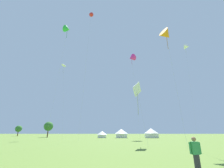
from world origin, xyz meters
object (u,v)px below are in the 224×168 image
Objects in this scene: kite_white_parafoil at (64,66)px; kite_red_delta at (91,14)px; kite_green_delta at (67,29)px; tree_distant_left at (19,129)px; festival_tent_left at (102,134)px; festival_tent_center at (121,133)px; kite_magenta_delta at (132,58)px; kite_orange_delta at (166,35)px; person_spectator at (196,156)px; kite_white_delta at (185,47)px; kite_white_diamond at (137,90)px; tree_distant_right at (48,126)px; festival_tent_right at (151,133)px.

kite_red_delta reaches higher than kite_white_parafoil.
tree_distant_left is (-35.85, 41.55, -32.06)m from kite_green_delta.
festival_tent_center is at bearing -0.00° from festival_tent_left.
kite_magenta_delta is 28.14m from kite_green_delta.
kite_white_parafoil is 0.67× the size of kite_red_delta.
kite_orange_delta is 11.44× the size of person_spectator.
kite_red_delta is (-33.11, -10.04, 5.90)m from kite_white_delta.
kite_white_delta is 1.65× the size of kite_orange_delta.
tree_distant_left is (-55.73, 77.06, 2.90)m from person_spectator.
kite_red_delta is 6.97× the size of tree_distant_left.
kite_red_delta reaches higher than kite_white_delta.
kite_white_delta reaches higher than kite_white_diamond.
kite_white_delta reaches higher than kite_white_parafoil.
tree_distant_right is (-31.00, 39.61, -4.51)m from kite_white_diamond.
tree_distant_left is at bearing 134.54° from kite_orange_delta.
kite_magenta_delta is 31.03m from festival_tent_center.
kite_green_delta is 6.09× the size of tree_distant_right.
kite_white_parafoil is at bearing 135.36° from kite_orange_delta.
kite_white_delta is at bearing -17.65° from festival_tent_left.
person_spectator is (-0.03, -16.85, -7.92)m from kite_white_diamond.
kite_green_delta is (-19.91, 18.67, 27.04)m from kite_white_diamond.
festival_tent_right reaches higher than festival_tent_center.
kite_green_delta is at bearing -62.10° from tree_distant_right.
festival_tent_right is (4.31, 34.98, -16.70)m from kite_orange_delta.
festival_tent_left is at bearing 180.00° from festival_tent_center.
kite_magenta_delta is 45.16m from tree_distant_right.
kite_orange_delta is 3.23× the size of tree_distant_right.
tree_distant_right is (-19.94, 26.24, -32.94)m from kite_red_delta.
kite_red_delta is 10.45× the size of festival_tent_left.
kite_magenta_delta is at bearing 17.23° from kite_white_parafoil.
festival_tent_left is 0.76× the size of festival_tent_center.
tree_distant_right is at bearing 163.02° from kite_white_delta.
kite_magenta_delta is 71.31m from tree_distant_left.
kite_white_diamond is 2.00× the size of festival_tent_right.
festival_tent_left is at bearing 111.31° from kite_orange_delta.
festival_tent_right is (-12.34, 9.64, -29.44)m from kite_white_delta.
kite_green_delta reaches higher than tree_distant_right.
kite_white_parafoil is 53.50m from person_spectator.
festival_tent_right is (29.62, 14.39, -33.95)m from kite_green_delta.
kite_green_delta is at bearing -148.15° from kite_magenta_delta.
kite_red_delta is (-14.87, -20.03, 4.85)m from kite_magenta_delta.
kite_red_delta is at bearing -30.90° from kite_green_delta.
kite_red_delta is at bearing 129.61° from kite_white_diamond.
kite_white_diamond is 35.14m from festival_tent_right.
kite_white_diamond is (-3.81, -33.40, -23.58)m from kite_magenta_delta.
kite_green_delta is 39.46m from tree_distant_right.
kite_green_delta is 10.23× the size of festival_tent_left.
kite_orange_delta reaches higher than tree_distant_right.
kite_green_delta is 21.58× the size of person_spectator.
kite_white_diamond is at bearing -87.88° from festival_tent_center.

